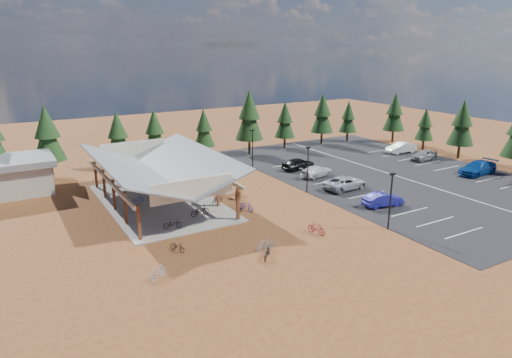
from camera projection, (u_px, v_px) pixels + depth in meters
name	position (u px, v px, depth m)	size (l,w,h in m)	color
ground	(279.00, 206.00, 46.07)	(140.00, 140.00, 0.00)	#612C19
asphalt_lot	(389.00, 174.00, 57.49)	(27.00, 44.00, 0.04)	black
concrete_pad	(160.00, 202.00, 47.03)	(10.60, 18.60, 0.10)	gray
bike_pavilion	(158.00, 167.00, 45.96)	(11.65, 19.40, 4.97)	#533017
lamp_post_0	(391.00, 197.00, 39.36)	(0.50, 0.25, 5.14)	black
lamp_post_1	(308.00, 166.00, 49.31)	(0.50, 0.25, 5.14)	black
lamp_post_2	(253.00, 146.00, 59.25)	(0.50, 0.25, 5.14)	black
trash_bin_0	(238.00, 195.00, 47.84)	(0.60, 0.60, 0.90)	#49351A
trash_bin_1	(239.00, 191.00, 49.19)	(0.60, 0.60, 0.90)	#49351A
pine_1	(47.00, 134.00, 54.45)	(3.81, 3.81, 8.88)	#382314
pine_2	(118.00, 134.00, 57.89)	(3.29, 3.29, 7.68)	#382314
pine_3	(155.00, 131.00, 61.13)	(3.21, 3.21, 7.47)	#382314
pine_4	(204.00, 128.00, 64.42)	(3.03, 3.03, 7.06)	#382314
pine_5	(249.00, 115.00, 65.96)	(4.09, 4.09, 9.52)	#382314
pine_6	(285.00, 120.00, 70.48)	(3.15, 3.15, 7.34)	#382314
pine_7	(322.00, 113.00, 73.24)	(3.58, 3.58, 8.34)	#382314
pine_8	(348.00, 117.00, 75.59)	(2.91, 2.91, 6.77)	#382314
pine_11	(462.00, 123.00, 63.80)	(3.62, 3.62, 8.44)	#382314
pine_12	(425.00, 124.00, 69.82)	(2.76, 2.76, 6.42)	#382314
pine_13	(395.00, 112.00, 75.12)	(3.52, 3.52, 8.19)	#382314
bike_0	(173.00, 224.00, 39.94)	(0.58, 1.66, 0.87)	black
bike_1	(154.00, 201.00, 45.53)	(0.47, 1.66, 1.00)	gray
bike_2	(136.00, 200.00, 45.89)	(0.66, 1.90, 1.00)	#23389B
bike_3	(121.00, 186.00, 50.52)	(0.49, 1.73, 1.04)	maroon
bike_4	(200.00, 211.00, 42.93)	(0.67, 1.91, 1.00)	black
bike_5	(194.00, 195.00, 47.47)	(0.42, 1.48, 0.89)	gray
bike_6	(161.00, 192.00, 48.66)	(0.54, 1.54, 0.81)	#16179C
bike_7	(161.00, 183.00, 51.52)	(0.46, 1.64, 0.99)	maroon
bike_8	(177.00, 246.00, 35.81)	(0.54, 1.55, 0.81)	black
bike_9	(158.00, 272.00, 31.55)	(0.45, 1.60, 0.96)	gray
bike_11	(316.00, 228.00, 39.01)	(0.51, 1.82, 1.09)	maroon
bike_12	(267.00, 253.00, 34.52)	(0.63, 1.82, 0.95)	black
bike_13	(265.00, 245.00, 35.94)	(0.46, 1.62, 0.98)	gray
bike_14	(246.00, 206.00, 44.60)	(0.65, 1.88, 0.99)	#1112A0
bike_16	(218.00, 199.00, 46.73)	(0.58, 1.65, 0.87)	black
car_1	(383.00, 199.00, 45.67)	(1.47, 4.22, 1.39)	navy
car_2	(345.00, 183.00, 51.06)	(2.45, 5.32, 1.48)	#AEB0B7
car_3	(317.00, 171.00, 55.94)	(1.90, 4.67, 1.35)	silver
car_4	(298.00, 164.00, 59.11)	(1.82, 4.53, 1.54)	black
car_7	(478.00, 168.00, 56.88)	(2.35, 5.78, 1.68)	navy
car_8	(424.00, 155.00, 63.93)	(1.75, 4.34, 1.48)	gray
car_9	(401.00, 148.00, 68.27)	(1.68, 4.83, 1.59)	white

